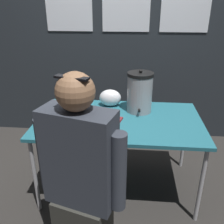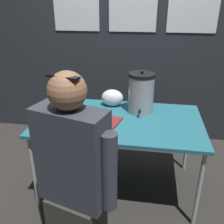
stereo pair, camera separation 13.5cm
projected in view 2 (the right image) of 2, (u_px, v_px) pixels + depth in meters
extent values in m
plane|color=#2D2B28|center=(118.00, 185.00, 2.41)|extent=(12.00, 12.00, 0.00)
cube|color=#23282D|center=(132.00, 37.00, 2.90)|extent=(6.00, 0.10, 2.49)
cube|color=#236675|center=(119.00, 120.00, 2.13)|extent=(1.39, 0.82, 0.03)
cylinder|color=#ADADB2|center=(34.00, 173.00, 2.04)|extent=(0.03, 0.03, 0.68)
cylinder|color=#ADADB2|center=(199.00, 191.00, 1.85)|extent=(0.03, 0.03, 0.68)
cylinder|color=#ADADB2|center=(64.00, 131.00, 2.70)|extent=(0.03, 0.03, 0.68)
cylinder|color=#ADADB2|center=(187.00, 141.00, 2.51)|extent=(0.03, 0.03, 0.68)
cube|color=maroon|center=(93.00, 121.00, 2.07)|extent=(0.48, 0.38, 0.02)
cube|color=maroon|center=(85.00, 125.00, 1.94)|extent=(0.41, 0.11, 0.04)
torus|color=brown|center=(75.00, 118.00, 2.05)|extent=(0.17, 0.17, 0.04)
torus|color=#A26532|center=(90.00, 121.00, 2.01)|extent=(0.18, 0.18, 0.04)
torus|color=#A66936|center=(104.00, 124.00, 1.96)|extent=(0.16, 0.16, 0.04)
torus|color=brown|center=(83.00, 112.00, 2.16)|extent=(0.17, 0.17, 0.04)
torus|color=#9B5E2B|center=(96.00, 115.00, 2.11)|extent=(0.14, 0.14, 0.04)
cylinder|color=#939399|center=(141.00, 95.00, 2.19)|extent=(0.22, 0.22, 0.33)
cylinder|color=black|center=(142.00, 75.00, 2.12)|extent=(0.23, 0.23, 0.03)
sphere|color=black|center=(142.00, 72.00, 2.11)|extent=(0.03, 0.03, 0.03)
cylinder|color=black|center=(140.00, 111.00, 2.13)|extent=(0.02, 0.06, 0.02)
cube|color=black|center=(42.00, 128.00, 1.97)|extent=(0.11, 0.17, 0.01)
cube|color=#2D333D|center=(42.00, 127.00, 1.96)|extent=(0.09, 0.15, 0.00)
ellipsoid|color=white|center=(112.00, 98.00, 2.36)|extent=(0.21, 0.14, 0.16)
cube|color=#33332D|center=(77.00, 222.00, 1.74)|extent=(0.41, 0.33, 0.44)
cube|color=#333842|center=(72.00, 157.00, 1.52)|extent=(0.48, 0.31, 0.64)
sphere|color=#8E6647|center=(67.00, 91.00, 1.34)|extent=(0.22, 0.22, 0.22)
cube|color=black|center=(63.00, 77.00, 1.29)|extent=(0.19, 0.10, 0.01)
cylinder|color=#333842|center=(109.00, 173.00, 1.44)|extent=(0.10, 0.10, 0.51)
cylinder|color=#333842|center=(41.00, 152.00, 1.63)|extent=(0.10, 0.10, 0.51)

